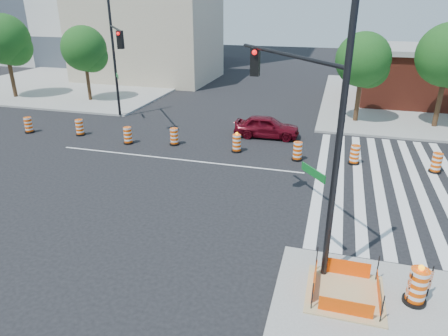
{
  "coord_description": "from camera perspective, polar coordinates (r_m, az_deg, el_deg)",
  "views": [
    {
      "loc": [
        8.16,
        -18.89,
        8.05
      ],
      "look_at": [
        3.82,
        -3.68,
        1.4
      ],
      "focal_mm": 32.0,
      "sensor_mm": 36.0,
      "label": 1
    }
  ],
  "objects": [
    {
      "name": "signal_pole_nw",
      "position": [
        28.62,
        -15.22,
        15.9
      ],
      "size": [
        3.72,
        5.07,
        8.14
      ],
      "rotation": [
        0.0,
        0.0,
        -0.94
      ],
      "color": "black",
      "rests_on": "ground"
    },
    {
      "name": "median_drum_6",
      "position": [
        22.26,
        18.16,
        1.73
      ],
      "size": [
        0.6,
        0.6,
        1.02
      ],
      "color": "black",
      "rests_on": "ground"
    },
    {
      "name": "sidewalk_nw",
      "position": [
        45.93,
        -19.51,
        11.53
      ],
      "size": [
        22.0,
        22.0,
        0.15
      ],
      "primitive_type": "cube",
      "color": "gray",
      "rests_on": "ground"
    },
    {
      "name": "beige_midrise",
      "position": [
        45.69,
        -10.86,
        18.6
      ],
      "size": [
        14.0,
        10.0,
        10.0
      ],
      "primitive_type": "cube",
      "color": "tan",
      "rests_on": "ground"
    },
    {
      "name": "pit_drum",
      "position": [
        12.8,
        25.86,
        -15.06
      ],
      "size": [
        0.64,
        0.64,
        1.27
      ],
      "color": "black",
      "rests_on": "ground"
    },
    {
      "name": "signal_pole_se",
      "position": [
        12.43,
        11.56,
        8.15
      ],
      "size": [
        3.92,
        4.95,
        8.17
      ],
      "rotation": [
        0.0,
        0.0,
        2.24
      ],
      "color": "black",
      "rests_on": "ground"
    },
    {
      "name": "ground",
      "position": [
        22.1,
        -6.92,
        1.26
      ],
      "size": [
        120.0,
        120.0,
        0.0
      ],
      "primitive_type": "plane",
      "color": "black",
      "rests_on": "ground"
    },
    {
      "name": "median_drum_3",
      "position": [
        24.22,
        -7.12,
        4.4
      ],
      "size": [
        0.6,
        0.6,
        1.02
      ],
      "color": "black",
      "rests_on": "ground"
    },
    {
      "name": "crosswalk_east",
      "position": [
        20.72,
        22.32,
        -1.86
      ],
      "size": [
        6.75,
        13.5,
        0.01
      ],
      "color": "silver",
      "rests_on": "ground"
    },
    {
      "name": "tree_north_b",
      "position": [
        36.19,
        -19.26,
        15.48
      ],
      "size": [
        3.67,
        3.67,
        6.25
      ],
      "color": "#382314",
      "rests_on": "ground"
    },
    {
      "name": "barricade",
      "position": [
        12.89,
        26.23,
        -14.59
      ],
      "size": [
        0.72,
        0.59,
        1.05
      ],
      "rotation": [
        0.0,
        0.0,
        0.68
      ],
      "color": "#F34E05",
      "rests_on": "ground"
    },
    {
      "name": "median_drum_0",
      "position": [
        29.3,
        -26.14,
        5.47
      ],
      "size": [
        0.6,
        0.6,
        1.02
      ],
      "color": "black",
      "rests_on": "ground"
    },
    {
      "name": "median_drum_7",
      "position": [
        22.75,
        28.05,
        0.57
      ],
      "size": [
        0.6,
        0.6,
        1.02
      ],
      "color": "black",
      "rests_on": "ground"
    },
    {
      "name": "median_drum_2",
      "position": [
        24.94,
        -13.57,
        4.47
      ],
      "size": [
        0.6,
        0.6,
        1.02
      ],
      "color": "black",
      "rests_on": "ground"
    },
    {
      "name": "median_drum_1",
      "position": [
        27.44,
        -19.91,
        5.4
      ],
      "size": [
        0.6,
        0.6,
        1.02
      ],
      "color": "black",
      "rests_on": "ground"
    },
    {
      "name": "tree_north_a",
      "position": [
        40.05,
        -28.73,
        15.47
      ],
      "size": [
        4.19,
        4.19,
        7.13
      ],
      "color": "#382314",
      "rests_on": "ground"
    },
    {
      "name": "median_drum_5",
      "position": [
        22.02,
        10.45,
        2.29
      ],
      "size": [
        0.6,
        0.6,
        1.02
      ],
      "color": "black",
      "rests_on": "ground"
    },
    {
      "name": "tree_north_c",
      "position": [
        29.44,
        19.28,
        14.01
      ],
      "size": [
        3.67,
        3.66,
        6.22
      ],
      "color": "#382314",
      "rests_on": "ground"
    },
    {
      "name": "red_coupe",
      "position": [
        25.52,
        6.13,
        5.91
      ],
      "size": [
        4.14,
        1.79,
        1.39
      ],
      "primitive_type": "imported",
      "rotation": [
        0.0,
        0.0,
        1.61
      ],
      "color": "#560712",
      "rests_on": "ground"
    },
    {
      "name": "lane_centerline",
      "position": [
        22.1,
        -6.92,
        1.27
      ],
      "size": [
        14.0,
        0.12,
        0.01
      ],
      "primitive_type": "cube",
      "color": "silver",
      "rests_on": "ground"
    },
    {
      "name": "excavation_pit",
      "position": [
        12.65,
        16.89,
        -16.65
      ],
      "size": [
        2.2,
        2.2,
        0.9
      ],
      "color": "tan",
      "rests_on": "ground"
    },
    {
      "name": "median_drum_4",
      "position": [
        22.9,
        1.83,
        3.5
      ],
      "size": [
        0.6,
        0.6,
        1.18
      ],
      "color": "black",
      "rests_on": "ground"
    }
  ]
}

